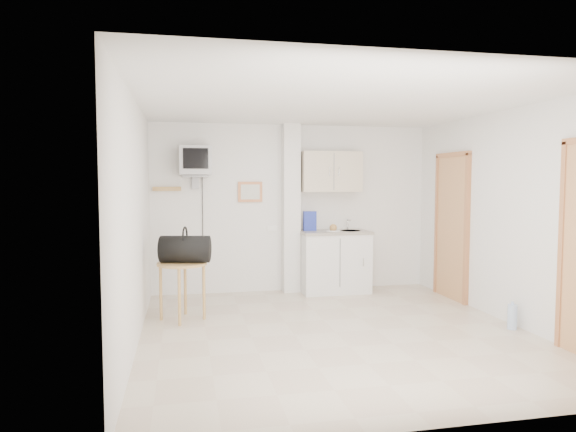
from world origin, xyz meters
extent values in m
plane|color=beige|center=(0.00, 0.00, 0.00)|extent=(4.50, 4.50, 0.00)
cube|color=white|center=(0.00, 2.25, 1.25)|extent=(4.20, 0.04, 2.50)
cube|color=white|center=(0.00, -2.25, 1.25)|extent=(4.20, 0.04, 2.50)
cube|color=white|center=(-2.10, 0.00, 1.25)|extent=(0.04, 4.50, 2.50)
cube|color=white|center=(2.10, 0.00, 1.25)|extent=(0.04, 4.50, 2.50)
cube|color=white|center=(0.00, 0.00, 2.50)|extent=(4.20, 4.50, 0.04)
cube|color=white|center=(-0.05, 2.14, 1.25)|extent=(0.25, 0.22, 2.50)
cube|color=#C87647|center=(-0.65, 2.23, 1.50)|extent=(0.36, 0.03, 0.30)
cube|color=silver|center=(-0.65, 2.22, 1.50)|extent=(0.28, 0.01, 0.22)
cube|color=#AB8441|center=(-1.85, 2.22, 1.55)|extent=(0.40, 0.05, 0.06)
cube|color=white|center=(-0.32, 2.24, 0.95)|extent=(0.15, 0.02, 0.08)
cylinder|color=#AB8441|center=(-2.00, 2.16, 1.54)|extent=(0.02, 0.08, 0.02)
cylinder|color=#AB8441|center=(-1.70, 2.16, 1.54)|extent=(0.02, 0.08, 0.02)
cube|color=olive|center=(2.08, 1.25, 1.00)|extent=(0.04, 0.75, 2.00)
cube|color=#915A37|center=(2.07, 1.25, 1.00)|extent=(0.06, 0.87, 2.06)
cube|color=silver|center=(0.58, 1.98, 0.44)|extent=(1.00, 0.55, 0.88)
cube|color=gray|center=(0.58, 1.98, 0.90)|extent=(1.03, 0.58, 0.04)
cylinder|color=#B7B7BA|center=(0.83, 1.98, 0.90)|extent=(0.30, 0.30, 0.05)
cylinder|color=#B7B7BA|center=(0.83, 2.12, 1.00)|extent=(0.02, 0.02, 0.16)
cylinder|color=#B7B7BA|center=(0.83, 2.06, 1.07)|extent=(0.02, 0.13, 0.02)
cube|color=#BCB097|center=(0.55, 2.09, 1.80)|extent=(0.90, 0.32, 0.60)
cube|color=#2232A0|center=(0.22, 2.08, 1.06)|extent=(0.19, 0.07, 0.29)
cylinder|color=white|center=(0.54, 1.91, 0.93)|extent=(0.22, 0.22, 0.01)
sphere|color=tan|center=(0.54, 1.91, 0.97)|extent=(0.11, 0.11, 0.11)
cube|color=slate|center=(-1.45, 2.09, 1.73)|extent=(0.36, 0.32, 0.02)
cube|color=slate|center=(-1.45, 2.22, 1.65)|extent=(0.10, 0.06, 0.20)
cube|color=#A3A3A5|center=(-1.45, 2.02, 1.95)|extent=(0.44, 0.42, 0.40)
cube|color=black|center=(-1.45, 1.80, 1.97)|extent=(0.34, 0.02, 0.28)
cylinder|color=black|center=(-1.35, 2.23, 0.86)|extent=(0.01, 0.01, 1.73)
cylinder|color=#AB8441|center=(-1.65, 0.86, 0.68)|extent=(0.59, 0.59, 0.03)
cylinder|color=#AB8441|center=(-1.40, 0.83, 0.33)|extent=(0.04, 0.04, 0.66)
cylinder|color=#AB8441|center=(-1.62, 1.11, 0.33)|extent=(0.04, 0.04, 0.66)
cylinder|color=#AB8441|center=(-1.90, 0.89, 0.33)|extent=(0.04, 0.04, 0.66)
cylinder|color=#AB8441|center=(-1.68, 0.61, 0.33)|extent=(0.04, 0.04, 0.66)
cylinder|color=black|center=(-1.61, 0.85, 0.85)|extent=(0.64, 0.44, 0.32)
torus|color=black|center=(-1.61, 0.85, 1.00)|extent=(0.07, 0.24, 0.24)
cylinder|color=#A6C0E5|center=(1.98, -0.29, 0.14)|extent=(0.10, 0.10, 0.28)
cylinder|color=#A6C0E5|center=(1.98, -0.29, 0.30)|extent=(0.03, 0.03, 0.03)
camera|label=1|loc=(-1.63, -5.33, 1.67)|focal=32.00mm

